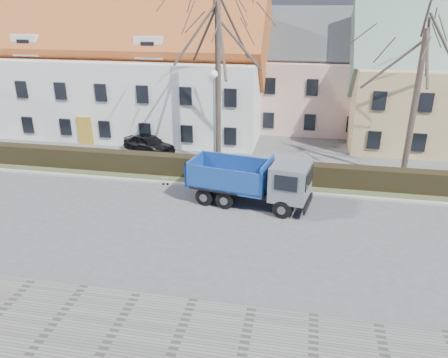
% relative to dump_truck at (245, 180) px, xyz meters
% --- Properties ---
extents(ground, '(120.00, 120.00, 0.00)m').
position_rel_dump_truck_xyz_m(ground, '(-0.64, -2.81, -1.38)').
color(ground, '#505053').
extents(sidewalk_near, '(80.00, 5.00, 0.08)m').
position_rel_dump_truck_xyz_m(sidewalk_near, '(-0.64, -11.31, -1.34)').
color(sidewalk_near, slate).
rests_on(sidewalk_near, ground).
extents(curb_far, '(80.00, 0.30, 0.12)m').
position_rel_dump_truck_xyz_m(curb_far, '(-0.64, 1.79, -1.32)').
color(curb_far, '#ADA79E').
rests_on(curb_far, ground).
extents(grass_strip, '(80.00, 3.00, 0.10)m').
position_rel_dump_truck_xyz_m(grass_strip, '(-0.64, 3.39, -1.33)').
color(grass_strip, '#414C2A').
rests_on(grass_strip, ground).
extents(hedge, '(60.00, 0.90, 1.30)m').
position_rel_dump_truck_xyz_m(hedge, '(-0.64, 3.19, -0.73)').
color(hedge, black).
rests_on(hedge, ground).
extents(building_white, '(26.80, 10.80, 9.50)m').
position_rel_dump_truck_xyz_m(building_white, '(-13.64, 13.19, 3.37)').
color(building_white, white).
rests_on(building_white, ground).
extents(building_pink, '(10.80, 8.80, 8.00)m').
position_rel_dump_truck_xyz_m(building_pink, '(3.36, 17.19, 2.62)').
color(building_pink, beige).
rests_on(building_pink, ground).
extents(tree_1, '(9.20, 9.20, 12.65)m').
position_rel_dump_truck_xyz_m(tree_1, '(-2.64, 5.69, 4.94)').
color(tree_1, '#3F332B').
rests_on(tree_1, ground).
extents(tree_2, '(8.00, 8.00, 11.00)m').
position_rel_dump_truck_xyz_m(tree_2, '(9.36, 5.69, 4.12)').
color(tree_2, '#3F332B').
rests_on(tree_2, ground).
extents(dump_truck, '(7.24, 3.69, 2.76)m').
position_rel_dump_truck_xyz_m(dump_truck, '(0.00, 0.00, 0.00)').
color(dump_truck, navy).
rests_on(dump_truck, ground).
extents(streetlight, '(0.52, 0.52, 6.66)m').
position_rel_dump_truck_xyz_m(streetlight, '(-2.58, 4.19, 1.95)').
color(streetlight, '#969798').
rests_on(streetlight, ground).
extents(cart_frame, '(0.67, 0.43, 0.58)m').
position_rel_dump_truck_xyz_m(cart_frame, '(-5.28, 1.52, -1.09)').
color(cart_frame, silver).
rests_on(cart_frame, ground).
extents(parked_car_a, '(4.37, 3.05, 1.38)m').
position_rel_dump_truck_xyz_m(parked_car_a, '(-8.14, 7.15, -0.69)').
color(parked_car_a, black).
rests_on(parked_car_a, ground).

